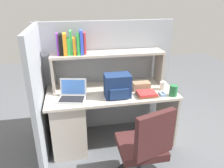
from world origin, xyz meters
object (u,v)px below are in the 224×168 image
Objects in this scene: laptop at (72,95)px; backpack at (118,86)px; tissue_box at (141,86)px; paper_cup at (163,86)px; snack_canister at (173,91)px; office_chair at (143,154)px; computer_mouse at (162,94)px.

backpack reaches higher than laptop.
tissue_box is (0.34, 0.14, -0.08)m from backpack.
paper_cup is at bearing -11.26° from tissue_box.
office_chair reaches higher than snack_canister.
backpack is at bearing 172.90° from computer_mouse.
snack_canister is (1.19, -0.15, 0.02)m from laptop.
office_chair is (-0.53, -0.54, -0.40)m from snack_canister.
laptop reaches higher than computer_mouse.
computer_mouse is (1.06, -0.12, -0.03)m from laptop.
backpack reaches higher than office_chair.
laptop is 0.53m from backpack.
laptop is 2.70× the size of snack_canister.
computer_mouse is 0.18m from paper_cup.
backpack is 0.37m from tissue_box.
office_chair is at bearing -104.88° from tissue_box.
office_chair is (0.13, -0.65, -0.47)m from backpack.
paper_cup is 0.28m from tissue_box.
computer_mouse is 0.47× the size of tissue_box.
paper_cup reaches higher than computer_mouse.
laptop is 0.87m from tissue_box.
tissue_box is at bearing 22.53° from backpack.
tissue_box is 0.90m from office_chair.
computer_mouse is 0.78m from office_chair.
paper_cup is at bearing 105.05° from snack_canister.
backpack reaches higher than paper_cup.
laptop is at bearing -173.39° from tissue_box.
snack_canister is (0.13, -0.03, 0.05)m from computer_mouse.
backpack is 0.62m from paper_cup.
computer_mouse is at bearing 168.21° from snack_canister.
tissue_box is at bearing 168.56° from paper_cup.
laptop reaches higher than tissue_box.
snack_canister is (0.32, -0.24, 0.02)m from tissue_box.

